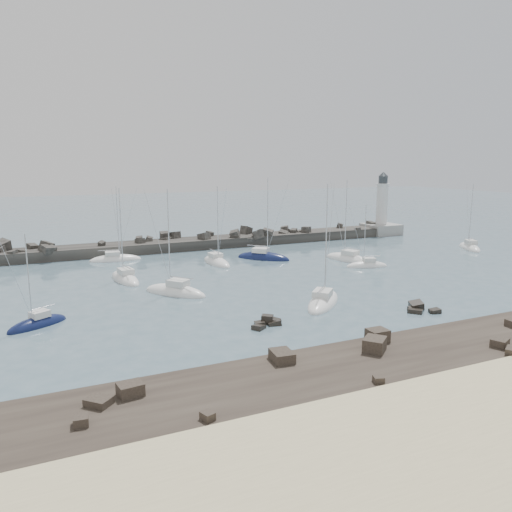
# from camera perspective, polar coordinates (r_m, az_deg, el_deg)

# --- Properties ---
(ground) EXTENTS (400.00, 400.00, 0.00)m
(ground) POSITION_cam_1_polar(r_m,az_deg,el_deg) (59.71, 1.21, -5.08)
(ground) COLOR #486271
(ground) RESTS_ON ground
(sand_strip) EXTENTS (140.00, 14.00, 1.00)m
(sand_strip) POSITION_cam_1_polar(r_m,az_deg,el_deg) (35.82, 25.26, -17.55)
(sand_strip) COLOR beige
(sand_strip) RESTS_ON ground
(rock_shelf) EXTENTS (140.00, 12.11, 1.89)m
(rock_shelf) POSITION_cam_1_polar(r_m,az_deg,el_deg) (42.27, 14.79, -12.33)
(rock_shelf) COLOR black
(rock_shelf) RESTS_ON ground
(rock_cluster_near) EXTENTS (3.90, 3.09, 1.50)m
(rock_cluster_near) POSITION_cam_1_polar(r_m,az_deg,el_deg) (51.16, 1.41, -7.74)
(rock_cluster_near) COLOR black
(rock_cluster_near) RESTS_ON ground
(rock_cluster_far) EXTENTS (3.63, 3.46, 1.67)m
(rock_cluster_far) POSITION_cam_1_polar(r_m,az_deg,el_deg) (58.42, 18.18, -5.93)
(rock_cluster_far) COLOR black
(rock_cluster_far) RESTS_ON ground
(breakwater) EXTENTS (115.00, 7.61, 5.21)m
(breakwater) POSITION_cam_1_polar(r_m,az_deg,el_deg) (92.78, -13.27, 0.60)
(breakwater) COLOR #2A2825
(breakwater) RESTS_ON ground
(lighthouse) EXTENTS (7.00, 7.00, 14.60)m
(lighthouse) POSITION_cam_1_polar(r_m,az_deg,el_deg) (115.77, 14.12, 3.96)
(lighthouse) COLOR gray
(lighthouse) RESTS_ON ground
(sailboat_2) EXTENTS (6.49, 4.89, 10.31)m
(sailboat_2) POSITION_cam_1_polar(r_m,az_deg,el_deg) (55.25, -23.68, -7.20)
(sailboat_2) COLOR #0F1840
(sailboat_2) RESTS_ON ground
(sailboat_3) EXTENTS (3.88, 8.96, 13.81)m
(sailboat_3) POSITION_cam_1_polar(r_m,az_deg,el_deg) (71.65, -14.72, -2.60)
(sailboat_3) COLOR white
(sailboat_3) RESTS_ON ground
(sailboat_4) EXTENTS (8.64, 3.57, 13.20)m
(sailboat_4) POSITION_cam_1_polar(r_m,az_deg,el_deg) (86.15, -15.78, -0.42)
(sailboat_4) COLOR white
(sailboat_4) RESTS_ON ground
(sailboat_5) EXTENTS (7.69, 8.61, 14.15)m
(sailboat_5) POSITION_cam_1_polar(r_m,az_deg,el_deg) (63.26, -9.20, -4.16)
(sailboat_5) COLOR white
(sailboat_5) RESTS_ON ground
(sailboat_6) EXTENTS (3.20, 8.70, 13.55)m
(sailboat_6) POSITION_cam_1_polar(r_m,az_deg,el_deg) (80.80, -4.53, -0.76)
(sailboat_6) COLOR white
(sailboat_6) RESTS_ON ground
(sailboat_7) EXTENTS (8.70, 8.78, 14.91)m
(sailboat_7) POSITION_cam_1_polar(r_m,az_deg,el_deg) (58.70, 7.68, -5.31)
(sailboat_7) COLOR white
(sailboat_7) RESTS_ON ground
(sailboat_8) EXTENTS (8.47, 8.71, 14.76)m
(sailboat_8) POSITION_cam_1_polar(r_m,az_deg,el_deg) (84.28, 0.83, -0.23)
(sailboat_8) COLOR #0F1840
(sailboat_8) RESTS_ON ground
(sailboat_9) EXTENTS (6.93, 3.87, 10.61)m
(sailboat_9) POSITION_cam_1_polar(r_m,az_deg,el_deg) (79.90, 12.57, -1.13)
(sailboat_9) COLOR white
(sailboat_9) RESTS_ON ground
(sailboat_10) EXTENTS (5.28, 9.49, 14.37)m
(sailboat_10) POSITION_cam_1_polar(r_m,az_deg,el_deg) (84.43, 10.47, -0.40)
(sailboat_10) COLOR white
(sailboat_10) RESTS_ON ground
(sailboat_12) EXTENTS (6.01, 8.47, 13.16)m
(sailboat_12) POSITION_cam_1_polar(r_m,az_deg,el_deg) (102.04, 23.22, 0.83)
(sailboat_12) COLOR white
(sailboat_12) RESTS_ON ground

